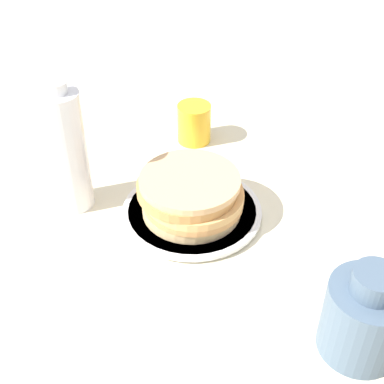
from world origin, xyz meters
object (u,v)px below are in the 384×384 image
pancake_stack (191,195)px  juice_glass (194,123)px  cream_jug (365,317)px  water_bottle_mid (67,151)px  plate (192,211)px

pancake_stack → juice_glass: size_ratio=2.22×
cream_jug → water_bottle_mid: size_ratio=0.59×
plate → water_bottle_mid: 0.22m
juice_glass → cream_jug: bearing=53.3°
pancake_stack → water_bottle_mid: size_ratio=0.75×
juice_glass → pancake_stack: bearing=28.8°
plate → juice_glass: juice_glass is taller
cream_jug → water_bottle_mid: bearing=-95.0°
cream_jug → juice_glass: bearing=-126.7°
water_bottle_mid → cream_jug: bearing=85.0°
plate → cream_jug: size_ratio=1.72×
juice_glass → water_bottle_mid: (0.27, -0.07, 0.07)m
pancake_stack → water_bottle_mid: bearing=-70.1°
pancake_stack → water_bottle_mid: 0.20m
plate → pancake_stack: size_ratio=1.34×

